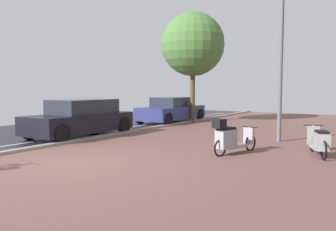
% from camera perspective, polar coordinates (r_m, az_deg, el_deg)
% --- Properties ---
extents(ground, '(21.00, 40.00, 0.13)m').
position_cam_1_polar(ground, '(7.51, -9.25, -9.41)').
color(ground, '#241F28').
extents(scooter_near, '(0.82, 1.73, 1.00)m').
position_cam_1_polar(scooter_near, '(9.43, 10.20, -3.67)').
color(scooter_near, black).
rests_on(scooter_near, ground).
extents(scooter_mid, '(0.84, 1.61, 0.78)m').
position_cam_1_polar(scooter_mid, '(9.84, 23.75, -4.01)').
color(scooter_mid, black).
rests_on(scooter_mid, ground).
extents(parked_car_near, '(1.84, 4.18, 1.36)m').
position_cam_1_polar(parked_car_near, '(13.28, -14.24, -0.48)').
color(parked_car_near, black).
rests_on(parked_car_near, ground).
extents(parked_car_far, '(1.84, 4.45, 1.31)m').
position_cam_1_polar(parked_car_far, '(18.36, 0.64, 0.88)').
color(parked_car_far, navy).
rests_on(parked_car_far, ground).
extents(lamp_post, '(0.20, 0.52, 6.14)m').
position_cam_1_polar(lamp_post, '(12.15, 18.24, 11.93)').
color(lamp_post, slate).
rests_on(lamp_post, ground).
extents(street_tree, '(3.33, 3.33, 5.75)m').
position_cam_1_polar(street_tree, '(18.47, 4.13, 11.63)').
color(street_tree, brown).
rests_on(street_tree, ground).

